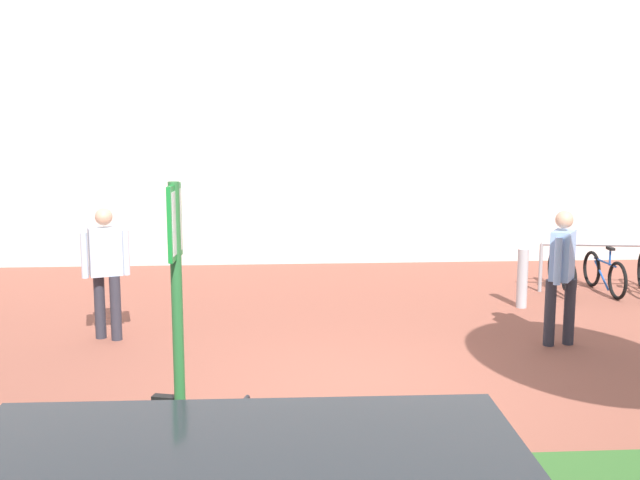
{
  "coord_description": "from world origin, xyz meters",
  "views": [
    {
      "loc": [
        -0.89,
        -7.96,
        2.96
      ],
      "look_at": [
        -0.23,
        2.12,
        1.29
      ],
      "focal_mm": 44.37,
      "sensor_mm": 36.0,
      "label": 1
    }
  ],
  "objects_px": {
    "parking_sign_post": "(177,303)",
    "person_shirt_blue": "(106,265)",
    "bike_at_sign": "(191,462)",
    "bollard_steel": "(522,278)",
    "person_shirt_white": "(562,269)",
    "bike_rack_cluster": "(604,272)"
  },
  "relations": [
    {
      "from": "person_shirt_white",
      "to": "person_shirt_blue",
      "type": "height_order",
      "value": "same"
    },
    {
      "from": "parking_sign_post",
      "to": "bollard_steel",
      "type": "distance_m",
      "value": 7.52
    },
    {
      "from": "parking_sign_post",
      "to": "bike_at_sign",
      "type": "relative_size",
      "value": 1.51
    },
    {
      "from": "bike_rack_cluster",
      "to": "bike_at_sign",
      "type": "bearing_deg",
      "value": -132.25
    },
    {
      "from": "bike_at_sign",
      "to": "person_shirt_white",
      "type": "xyz_separation_m",
      "value": [
        4.27,
        3.88,
        0.63
      ]
    },
    {
      "from": "parking_sign_post",
      "to": "person_shirt_blue",
      "type": "distance_m",
      "value": 4.92
    },
    {
      "from": "bollard_steel",
      "to": "person_shirt_white",
      "type": "relative_size",
      "value": 0.52
    },
    {
      "from": "bike_at_sign",
      "to": "person_shirt_white",
      "type": "relative_size",
      "value": 0.95
    },
    {
      "from": "parking_sign_post",
      "to": "bollard_steel",
      "type": "height_order",
      "value": "parking_sign_post"
    },
    {
      "from": "bike_at_sign",
      "to": "bollard_steel",
      "type": "xyz_separation_m",
      "value": [
        4.41,
        5.8,
        0.1
      ]
    },
    {
      "from": "parking_sign_post",
      "to": "bike_rack_cluster",
      "type": "distance_m",
      "value": 9.25
    },
    {
      "from": "bollard_steel",
      "to": "parking_sign_post",
      "type": "bearing_deg",
      "value": -126.89
    },
    {
      "from": "bike_rack_cluster",
      "to": "person_shirt_white",
      "type": "bearing_deg",
      "value": -122.66
    },
    {
      "from": "bike_rack_cluster",
      "to": "person_shirt_blue",
      "type": "relative_size",
      "value": 1.21
    },
    {
      "from": "bike_at_sign",
      "to": "bike_rack_cluster",
      "type": "bearing_deg",
      "value": 47.75
    },
    {
      "from": "bike_at_sign",
      "to": "person_shirt_blue",
      "type": "xyz_separation_m",
      "value": [
        -1.5,
        4.52,
        0.63
      ]
    },
    {
      "from": "parking_sign_post",
      "to": "person_shirt_white",
      "type": "relative_size",
      "value": 1.44
    },
    {
      "from": "bollard_steel",
      "to": "person_shirt_white",
      "type": "distance_m",
      "value": 2.0
    },
    {
      "from": "person_shirt_white",
      "to": "bike_rack_cluster",
      "type": "bearing_deg",
      "value": 57.34
    },
    {
      "from": "bike_at_sign",
      "to": "bollard_steel",
      "type": "bearing_deg",
      "value": 52.74
    },
    {
      "from": "bike_at_sign",
      "to": "bike_rack_cluster",
      "type": "height_order",
      "value": "bike_at_sign"
    },
    {
      "from": "bollard_steel",
      "to": "person_shirt_white",
      "type": "height_order",
      "value": "person_shirt_white"
    }
  ]
}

